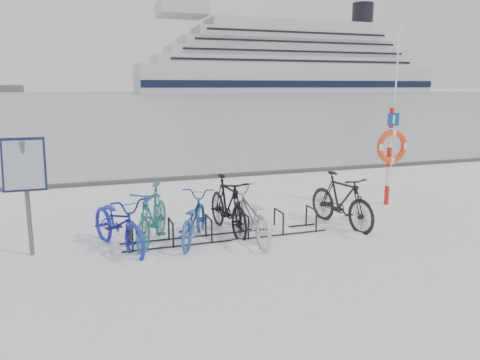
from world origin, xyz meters
TOP-DOWN VIEW (x-y plane):
  - ground at (0.00, 0.00)m, footprint 900.00×900.00m
  - ice_sheet at (0.00, 155.00)m, footprint 400.00×298.00m
  - quay_edge at (0.00, 5.90)m, footprint 400.00×0.25m
  - bike_rack at (0.00, 0.00)m, footprint 4.00×0.48m
  - info_board at (-3.46, 0.17)m, footprint 0.68×0.26m
  - lifebuoy_station at (4.50, 1.16)m, footprint 0.83×0.23m
  - cruise_ferry at (85.75, 186.74)m, footprint 133.99×25.28m
  - bike_0 at (-2.01, -0.02)m, footprint 1.34×2.15m
  - bike_1 at (-1.40, 0.10)m, footprint 1.25×1.95m
  - bike_2 at (-0.65, 0.04)m, footprint 1.34×1.89m
  - bike_3 at (0.11, 0.31)m, footprint 0.67×1.99m
  - bike_4 at (0.40, -0.21)m, footprint 0.69×1.96m
  - bike_5 at (2.49, 0.00)m, footprint 0.89×1.98m
  - snow_drifts at (0.03, -0.28)m, footprint 5.65×2.04m

SIDE VIEW (x-z plane):
  - ground at x=0.00m, z-range 0.00..0.00m
  - snow_drifts at x=0.03m, z-range -0.11..0.11m
  - ice_sheet at x=0.00m, z-range 0.00..0.02m
  - quay_edge at x=0.00m, z-range 0.00..0.10m
  - bike_rack at x=0.00m, z-range -0.05..0.41m
  - bike_2 at x=-0.65m, z-range 0.00..0.94m
  - bike_4 at x=0.40m, z-range 0.00..1.03m
  - bike_0 at x=-2.01m, z-range 0.00..1.07m
  - bike_1 at x=-1.40m, z-range 0.00..1.14m
  - bike_5 at x=2.49m, z-range 0.00..1.15m
  - bike_3 at x=0.11m, z-range 0.00..1.18m
  - lifebuoy_station at x=4.50m, z-range -0.71..3.59m
  - info_board at x=-3.46m, z-range 0.45..2.48m
  - cruise_ferry at x=85.75m, z-range -10.02..34.00m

